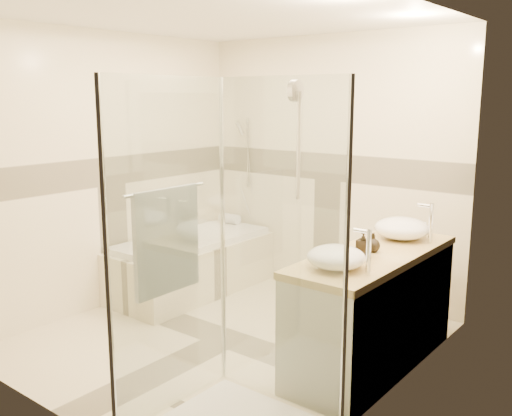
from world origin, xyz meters
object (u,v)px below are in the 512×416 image
Objects in this scene: vessel_sink_far at (336,257)px; bathtub at (193,261)px; shower_enclosure at (224,349)px; vessel_sink_near at (402,228)px; amenity_bottle_a at (363,244)px; vanity at (372,309)px; amenity_bottle_b at (373,243)px.

bathtub is at bearing 158.24° from vessel_sink_far.
shower_enclosure reaches higher than bathtub.
vessel_sink_near is 2.40× the size of amenity_bottle_a.
vanity is (2.15, -0.35, 0.12)m from bathtub.
bathtub is 2.24m from amenity_bottle_b.
vessel_sink_near is 3.12× the size of amenity_bottle_b.
amenity_bottle_b is at bearing -90.00° from vessel_sink_near.
shower_enclosure is at bearing -109.50° from vessel_sink_far.
vanity is at bearing 87.71° from vessel_sink_far.
vessel_sink_near is at bearing 90.00° from vessel_sink_far.
amenity_bottle_a is (-0.02, -0.14, 0.51)m from vanity.
vessel_sink_near is (0.27, 1.75, 0.43)m from shower_enclosure.
amenity_bottle_b is at bearing 90.00° from amenity_bottle_a.
vessel_sink_far reaches higher than amenity_bottle_b.
amenity_bottle_a is 0.15m from amenity_bottle_b.
amenity_bottle_a is (2.13, -0.49, 0.63)m from bathtub.
vessel_sink_far is at bearing 70.50° from shower_enclosure.
shower_enclosure reaches higher than amenity_bottle_b.
bathtub is at bearing 170.75° from vanity.
vessel_sink_far is 0.51m from amenity_bottle_b.
vessel_sink_near reaches higher than vessel_sink_far.
vessel_sink_far is (2.13, -0.85, 0.62)m from bathtub.
vanity is 0.49m from amenity_bottle_b.
bathtub is 12.81× the size of amenity_bottle_b.
shower_enclosure reaches higher than vanity.
vessel_sink_far reaches higher than bathtub.
vessel_sink_far is (0.00, -0.98, -0.01)m from vessel_sink_near.
bathtub is 2.38m from vessel_sink_far.
vessel_sink_far is at bearing -90.00° from amenity_bottle_b.
bathtub is at bearing 138.90° from shower_enclosure.
bathtub is 2.47m from shower_enclosure.
vessel_sink_near is at bearing 90.00° from amenity_bottle_a.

